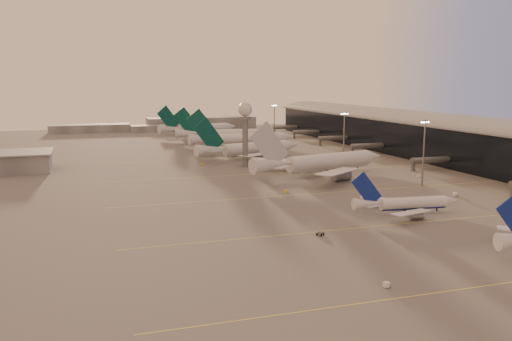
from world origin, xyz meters
name	(u,v)px	position (x,y,z in m)	size (l,w,h in m)	color
ground	(364,239)	(0.00, 0.00, 0.00)	(700.00, 700.00, 0.00)	#5A5757
taxiway_markings	(362,190)	(30.00, 56.00, 0.01)	(180.00, 185.25, 0.02)	#EFDA54
terminal	(448,139)	(107.88, 110.09, 10.52)	(57.00, 362.00, 23.04)	black
radar_tower	(245,121)	(5.00, 120.00, 20.95)	(6.40, 6.40, 31.10)	slate
mast_b	(424,150)	(55.00, 55.00, 13.74)	(3.60, 0.56, 25.00)	slate
mast_c	(344,136)	(50.00, 110.00, 13.74)	(3.60, 0.56, 25.00)	slate
mast_d	(274,122)	(48.00, 200.00, 13.74)	(3.60, 0.56, 25.00)	slate
distant_horizon	(170,125)	(2.62, 325.14, 3.89)	(165.00, 37.50, 9.00)	slate
narrowbody_mid	(406,205)	(24.53, 19.36, 2.71)	(34.23, 27.21, 13.38)	silver
widebody_white	(322,166)	(28.53, 87.67, 4.17)	(67.06, 53.09, 24.04)	silver
greentail_a	(250,151)	(14.67, 144.29, 3.90)	(59.64, 47.57, 22.09)	silver
greentail_b	(243,142)	(23.34, 184.48, 4.23)	(65.93, 53.08, 23.94)	silver
greentail_c	(225,137)	(20.74, 216.89, 4.08)	(63.19, 50.66, 23.07)	silver
greentail_d	(199,131)	(13.70, 263.54, 4.01)	(60.71, 48.31, 22.72)	silver
gsv_truck_a	(388,282)	(-11.44, -29.78, 1.15)	(5.80, 2.77, 2.25)	silver
gsv_tug_mid	(320,234)	(-9.19, 6.36, 0.53)	(3.85, 4.18, 1.03)	#5A5D5F
gsv_truck_b	(457,192)	(55.78, 36.06, 1.28)	(6.62, 4.06, 2.52)	silver
gsv_truck_c	(287,190)	(2.39, 59.87, 1.05)	(4.78, 5.01, 2.06)	yellow
gsv_catering_b	(419,172)	(65.62, 72.24, 2.05)	(5.45, 3.85, 4.09)	silver
gsv_tug_far	(292,170)	(21.17, 102.06, 0.56)	(4.38, 4.10, 1.08)	silver
gsv_truck_d	(202,163)	(-12.75, 131.63, 0.97)	(1.83, 4.74, 1.91)	yellow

